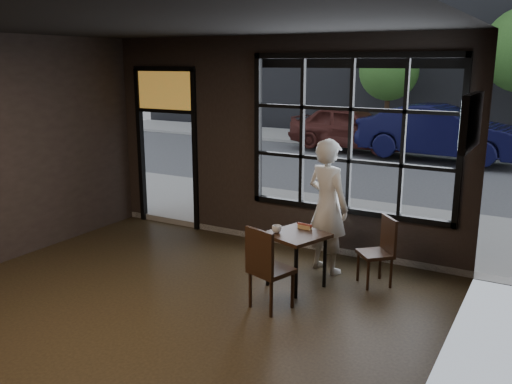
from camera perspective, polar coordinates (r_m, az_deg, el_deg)
The scene contains 16 objects.
floor at distance 6.07m, azimuth -14.13°, elevation -14.59°, with size 6.00×7.00×0.02m, color black.
ceiling at distance 5.39m, azimuth -16.18°, elevation 17.29°, with size 6.00×7.00×0.02m, color black.
wall_right at distance 4.07m, azimuth 16.84°, elevation -4.36°, with size 0.04×7.00×3.20m, color black.
window_frame at distance 7.81m, azimuth 9.91°, elevation 5.90°, with size 3.06×0.12×2.28m, color black.
stained_transom at distance 9.40m, azimuth -9.54°, elevation 10.54°, with size 1.20×0.06×0.70m, color orange.
street_asphalt at distance 28.20m, azimuth 21.85°, elevation 6.80°, with size 60.00×41.00×0.04m, color #545456.
cafe_table at distance 6.96m, azimuth 4.24°, elevation -7.13°, with size 0.66×0.66×0.72m, color black.
chair_near at distance 6.31m, azimuth 1.64°, elevation -7.95°, with size 0.43×0.43×1.00m, color black.
chair_window at distance 7.13m, azimuth 12.44°, elevation -6.15°, with size 0.39×0.39×0.89m, color black.
man at distance 7.36m, azimuth 7.55°, elevation -1.48°, with size 0.67×0.44×1.84m, color silver.
hotdog at distance 7.03m, azimuth 5.16°, elevation -3.64°, with size 0.20×0.08×0.06m, color tan, non-canonical shape.
cup at distance 6.84m, azimuth 2.20°, elevation -3.93°, with size 0.12×0.12×0.10m, color silver.
tv at distance 6.40m, azimuth 21.74°, elevation 6.92°, with size 0.12×1.04×0.61m, color black.
navy_car at distance 16.42m, azimuth 18.93°, elevation 5.99°, with size 1.62×4.64×1.53m, color black.
maroon_car at distance 17.57m, azimuth 9.98°, elevation 6.68°, with size 1.61×4.00×1.36m, color #471C17.
tree_left at distance 20.07m, azimuth 13.81°, elevation 12.24°, with size 2.08×2.08×3.54m.
Camera 1 is at (3.81, -3.80, 2.81)m, focal length 38.00 mm.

